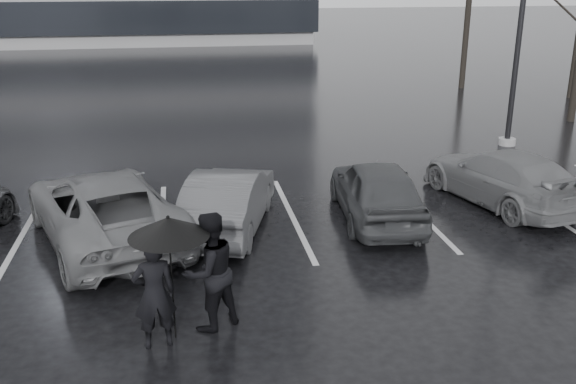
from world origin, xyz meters
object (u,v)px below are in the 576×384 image
at_px(car_main, 377,190).
at_px(car_west_b, 104,208).
at_px(car_west_a, 228,199).
at_px(pedestrian_right, 209,271).
at_px(pedestrian_left, 154,294).
at_px(car_east, 502,177).

relative_size(car_main, car_west_b, 0.77).
bearing_deg(car_west_a, pedestrian_right, 98.06).
relative_size(pedestrian_left, pedestrian_right, 0.90).
bearing_deg(pedestrian_right, car_main, -165.69).
distance_m(car_main, pedestrian_left, 6.22).
xyz_separation_m(car_east, pedestrian_right, (-6.88, -4.33, 0.29)).
relative_size(car_west_a, car_west_b, 0.77).
height_order(pedestrian_left, pedestrian_right, pedestrian_right).
xyz_separation_m(car_main, pedestrian_left, (-4.54, -4.24, 0.17)).
distance_m(car_main, car_west_a, 3.17).
height_order(car_main, car_west_a, car_main).
distance_m(car_east, pedestrian_right, 8.14).
bearing_deg(car_west_b, pedestrian_right, 98.14).
xyz_separation_m(pedestrian_left, pedestrian_right, (0.79, 0.40, 0.09)).
bearing_deg(pedestrian_left, pedestrian_right, -163.89).
height_order(car_west_a, car_east, car_west_a).
bearing_deg(pedestrian_right, car_east, -179.19).
xyz_separation_m(car_west_b, car_east, (8.75, 0.73, -0.07)).
xyz_separation_m(car_west_b, pedestrian_left, (1.07, -4.00, 0.13)).
relative_size(car_west_b, pedestrian_left, 3.04).
relative_size(car_west_b, car_east, 1.17).
bearing_deg(car_east, car_west_b, -9.26).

